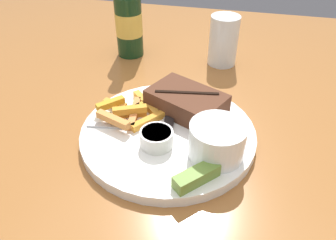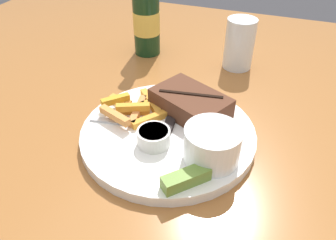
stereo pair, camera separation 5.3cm
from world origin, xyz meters
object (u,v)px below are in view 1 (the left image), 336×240
drinking_glass (223,40)px  steak_portion (186,102)px  coleslaw_cup (217,139)px  knife_utensil (169,115)px  pickle_spear (196,176)px  beer_bottle (129,22)px  fork_utensil (123,126)px  dipping_sauce_cup (157,137)px  dinner_plate (168,134)px

drinking_glass → steak_portion: bearing=-99.9°
coleslaw_cup → knife_utensil: bearing=139.6°
pickle_spear → drinking_glass: bearing=90.6°
steak_portion → beer_bottle: 0.30m
fork_utensil → dipping_sauce_cup: bearing=-32.2°
dipping_sauce_cup → drinking_glass: (0.07, 0.34, 0.02)m
knife_utensil → dipping_sauce_cup: bearing=171.1°
knife_utensil → drinking_glass: bearing=-21.4°
dinner_plate → beer_bottle: 0.34m
fork_utensil → knife_utensil: knife_utensil is taller
coleslaw_cup → dipping_sauce_cup: size_ratio=1.61×
dipping_sauce_cup → beer_bottle: bearing=114.9°
dinner_plate → pickle_spear: pickle_spear is taller
pickle_spear → fork_utensil: bearing=146.9°
steak_portion → drinking_glass: bearing=80.1°
beer_bottle → dipping_sauce_cup: bearing=-65.1°
coleslaw_cup → drinking_glass: size_ratio=0.75×
drinking_glass → knife_utensil: bearing=-104.3°
knife_utensil → dinner_plate: bearing=-177.0°
dinner_plate → dipping_sauce_cup: size_ratio=5.57×
dinner_plate → beer_bottle: beer_bottle is taller
dinner_plate → coleslaw_cup: bearing=-26.3°
steak_portion → fork_utensil: size_ratio=1.16×
pickle_spear → knife_utensil: 0.16m
dipping_sauce_cup → fork_utensil: dipping_sauce_cup is taller
dinner_plate → beer_bottle: bearing=119.2°
dinner_plate → drinking_glass: bearing=78.5°
steak_portion → drinking_glass: size_ratio=1.38×
knife_utensil → fork_utensil: bearing=116.6°
pickle_spear → fork_utensil: pickle_spear is taller
dipping_sauce_cup → beer_bottle: (-0.15, 0.33, 0.05)m
dinner_plate → steak_portion: (0.02, 0.06, 0.03)m
steak_portion → dinner_plate: bearing=-107.3°
dinner_plate → coleslaw_cup: size_ratio=3.46×
drinking_glass → beer_bottle: bearing=-179.0°
coleslaw_cup → fork_utensil: (-0.16, 0.03, -0.03)m
coleslaw_cup → beer_bottle: 0.42m
fork_utensil → drinking_glass: (0.14, 0.31, 0.04)m
pickle_spear → beer_bottle: (-0.23, 0.40, 0.05)m
steak_portion → beer_bottle: (-0.18, 0.23, 0.04)m
dipping_sauce_cup → fork_utensil: (-0.07, 0.03, -0.01)m
knife_utensil → pickle_spear: bearing=-159.9°
dipping_sauce_cup → pickle_spear: dipping_sauce_cup is taller
steak_portion → coleslaw_cup: (0.07, -0.10, 0.01)m
steak_portion → drinking_glass: 0.24m
fork_utensil → knife_utensil: size_ratio=0.81×
pickle_spear → steak_portion: bearing=105.4°
dipping_sauce_cup → drinking_glass: drinking_glass is taller
dinner_plate → beer_bottle: (-0.16, 0.29, 0.07)m
fork_utensil → drinking_glass: drinking_glass is taller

